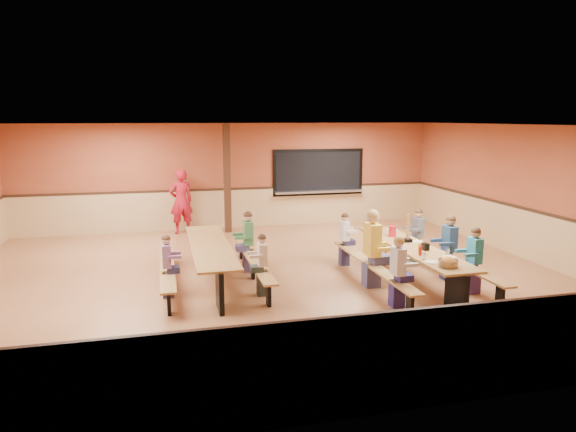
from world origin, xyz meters
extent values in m
plane|color=brown|center=(0.00, 0.00, 0.00)|extent=(12.00, 12.00, 0.00)
cube|color=brown|center=(0.00, 5.00, 1.50)|extent=(12.00, 0.04, 3.00)
cube|color=brown|center=(0.00, -5.00, 1.50)|extent=(12.00, 0.04, 3.00)
cube|color=brown|center=(6.00, 0.00, 1.50)|extent=(0.04, 10.00, 3.00)
cube|color=white|center=(0.00, 0.00, 3.00)|extent=(12.00, 10.00, 0.04)
cube|color=black|center=(2.60, 4.97, 1.55)|extent=(2.60, 0.06, 1.20)
cube|color=silver|center=(2.60, 4.88, 0.98)|extent=(2.70, 0.28, 0.06)
cube|color=#331C11|center=(-0.20, 4.40, 1.50)|extent=(0.18, 0.18, 3.00)
cube|color=olive|center=(2.64, -1.00, 0.72)|extent=(0.75, 3.60, 0.04)
cube|color=black|center=(2.64, -2.55, 0.35)|extent=(0.08, 0.60, 0.70)
cube|color=black|center=(2.64, 0.55, 0.35)|extent=(0.08, 0.60, 0.70)
cube|color=olive|center=(1.82, -1.00, 0.43)|extent=(0.26, 3.60, 0.04)
cube|color=black|center=(1.82, -1.00, 0.21)|extent=(0.06, 0.18, 0.41)
cube|color=olive|center=(3.47, -1.00, 0.43)|extent=(0.26, 3.60, 0.04)
cube|color=black|center=(3.47, -1.00, 0.21)|extent=(0.06, 0.18, 0.41)
cube|color=olive|center=(-1.10, 0.03, 0.72)|extent=(0.75, 3.60, 0.04)
cube|color=black|center=(-1.10, -1.52, 0.35)|extent=(0.08, 0.60, 0.70)
cube|color=black|center=(-1.10, 1.58, 0.35)|extent=(0.08, 0.60, 0.70)
cube|color=olive|center=(-1.92, 0.03, 0.43)|extent=(0.26, 3.60, 0.04)
cube|color=black|center=(-1.92, 0.03, 0.21)|extent=(0.06, 0.18, 0.41)
cube|color=olive|center=(-0.27, 0.03, 0.43)|extent=(0.26, 3.60, 0.04)
cube|color=black|center=(-0.27, 0.03, 0.21)|extent=(0.06, 0.18, 0.41)
imported|color=#AA1326|center=(-1.46, 4.55, 0.89)|extent=(0.74, 0.57, 1.78)
cylinder|color=red|center=(2.61, -0.16, 0.85)|extent=(0.16, 0.16, 0.22)
cube|color=black|center=(2.73, -1.33, 0.80)|extent=(0.10, 0.14, 0.13)
cylinder|color=yellow|center=(2.54, -1.44, 0.82)|extent=(0.06, 0.06, 0.17)
cylinder|color=#B2140F|center=(2.45, -1.64, 0.82)|extent=(0.06, 0.06, 0.17)
cube|color=black|center=(2.70, -0.66, 0.77)|extent=(0.16, 0.16, 0.06)
cube|color=olive|center=(2.70, -0.66, 1.05)|extent=(0.02, 0.09, 0.50)
camera|label=1|loc=(-1.94, -9.64, 3.14)|focal=32.00mm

